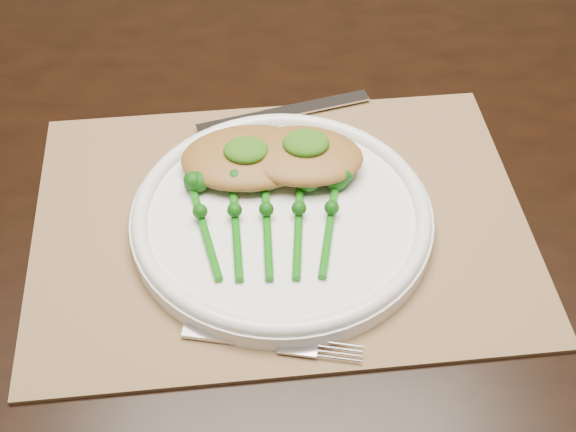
{
  "coord_description": "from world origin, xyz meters",
  "views": [
    {
      "loc": [
        0.02,
        -0.79,
        1.35
      ],
      "look_at": [
        0.03,
        -0.26,
        0.78
      ],
      "focal_mm": 50.0,
      "sensor_mm": 36.0,
      "label": 1
    }
  ],
  "objects_px": {
    "placemat": "(281,222)",
    "dinner_plate": "(282,216)",
    "broccolini_bundle": "(267,229)",
    "chicken_fillet_left": "(250,157)",
    "dining_table": "(296,329)"
  },
  "relations": [
    {
      "from": "placemat",
      "to": "dinner_plate",
      "type": "xyz_separation_m",
      "value": [
        0.0,
        -0.01,
        0.02
      ]
    },
    {
      "from": "placemat",
      "to": "broccolini_bundle",
      "type": "relative_size",
      "value": 3.0
    },
    {
      "from": "dinner_plate",
      "to": "chicken_fillet_left",
      "type": "height_order",
      "value": "chicken_fillet_left"
    },
    {
      "from": "dining_table",
      "to": "chicken_fillet_left",
      "type": "xyz_separation_m",
      "value": [
        -0.05,
        -0.07,
        0.41
      ]
    },
    {
      "from": "placemat",
      "to": "chicken_fillet_left",
      "type": "height_order",
      "value": "chicken_fillet_left"
    },
    {
      "from": "dining_table",
      "to": "placemat",
      "type": "xyz_separation_m",
      "value": [
        -0.02,
        -0.13,
        0.38
      ]
    },
    {
      "from": "placemat",
      "to": "chicken_fillet_left",
      "type": "xyz_separation_m",
      "value": [
        -0.03,
        0.06,
        0.03
      ]
    },
    {
      "from": "broccolini_bundle",
      "to": "chicken_fillet_left",
      "type": "bearing_deg",
      "value": 100.08
    },
    {
      "from": "dinner_plate",
      "to": "broccolini_bundle",
      "type": "xyz_separation_m",
      "value": [
        -0.01,
        -0.03,
        0.01
      ]
    },
    {
      "from": "placemat",
      "to": "dinner_plate",
      "type": "bearing_deg",
      "value": -85.54
    },
    {
      "from": "dining_table",
      "to": "dinner_plate",
      "type": "relative_size",
      "value": 5.3
    },
    {
      "from": "dinner_plate",
      "to": "chicken_fillet_left",
      "type": "bearing_deg",
      "value": 116.56
    },
    {
      "from": "placemat",
      "to": "dinner_plate",
      "type": "relative_size",
      "value": 1.65
    },
    {
      "from": "placemat",
      "to": "broccolini_bundle",
      "type": "height_order",
      "value": "broccolini_bundle"
    },
    {
      "from": "dinner_plate",
      "to": "broccolini_bundle",
      "type": "height_order",
      "value": "broccolini_bundle"
    }
  ]
}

